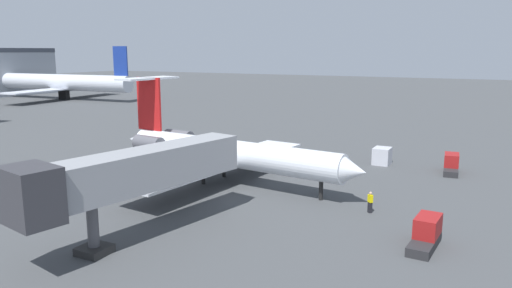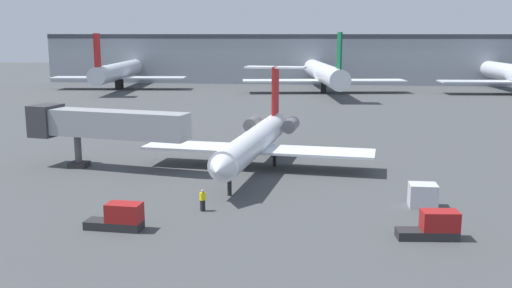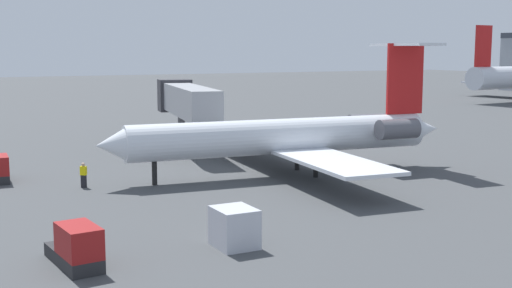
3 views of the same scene
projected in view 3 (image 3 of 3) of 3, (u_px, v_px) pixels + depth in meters
The scene contains 6 objects.
ground_plane at pixel (265, 171), 50.68m from camera, with size 400.00×400.00×0.10m, color #424447.
regional_jet at pixel (294, 134), 48.79m from camera, with size 23.68×27.17×9.67m.
jet_bridge at pixel (186, 100), 61.18m from camera, with size 17.07×6.16×6.24m.
ground_crew_marshaller at pixel (84, 175), 44.38m from camera, with size 0.46×0.47×1.69m.
baggage_tug_lead at pixel (77, 248), 28.01m from camera, with size 4.11×1.77×1.90m.
cargo_container_uld at pixel (234, 227), 30.95m from camera, with size 2.14×1.79×1.85m.
Camera 3 is at (43.77, -23.95, 9.12)m, focal length 46.54 mm.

